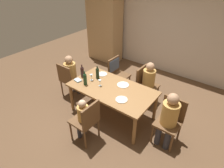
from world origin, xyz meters
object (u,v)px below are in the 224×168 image
at_px(chair_left_end, 68,78).
at_px(chair_far_left, 116,70).
at_px(chair_right_end, 170,118).
at_px(wine_bottle_tall_green, 97,73).
at_px(chair_near, 87,119).
at_px(wine_glass_centre, 91,76).
at_px(dinner_plate_host, 102,74).
at_px(dining_table, 112,91).
at_px(person_man_guest, 169,116).
at_px(wine_bottle_short_olive, 82,72).
at_px(person_child_small, 83,116).
at_px(wine_glass_near_left, 100,81).
at_px(dinner_plate_guest_left, 123,85).
at_px(handbag, 130,92).
at_px(person_man_bearded, 150,81).
at_px(person_woman_host, 71,73).
at_px(armoire_cabinet, 105,28).
at_px(wine_bottle_dark_red, 85,79).
at_px(dinner_plate_guest_right, 122,100).
at_px(chair_far_right, 145,83).

height_order(chair_left_end, chair_far_left, same).
bearing_deg(chair_right_end, wine_bottle_tall_green, -0.99).
relative_size(chair_near, wine_glass_centre, 6.17).
xyz_separation_m(wine_glass_centre, dinner_plate_host, (0.02, 0.34, -0.10)).
distance_m(dining_table, dinner_plate_host, 0.62).
relative_size(chair_right_end, person_man_guest, 0.81).
xyz_separation_m(wine_bottle_tall_green, wine_bottle_short_olive, (-0.31, -0.17, -0.00)).
distance_m(dining_table, chair_far_left, 1.03).
xyz_separation_m(person_child_small, wine_glass_near_left, (-0.23, 0.79, 0.27)).
bearing_deg(wine_bottle_short_olive, dinner_plate_guest_left, 16.59).
distance_m(chair_left_end, handbag, 1.62).
xyz_separation_m(wine_glass_centre, dinner_plate_guest_left, (0.68, 0.26, -0.10)).
relative_size(chair_right_end, person_man_bearded, 0.84).
relative_size(person_woman_host, wine_bottle_short_olive, 3.48).
bearing_deg(handbag, dining_table, -86.02).
distance_m(armoire_cabinet, wine_bottle_dark_red, 2.90).
bearing_deg(wine_bottle_dark_red, handbag, 66.71).
height_order(dining_table, chair_far_left, chair_far_left).
distance_m(chair_near, person_man_bearded, 1.79).
bearing_deg(chair_right_end, handbag, -30.24).
xyz_separation_m(chair_far_left, wine_bottle_tall_green, (0.04, -0.76, 0.27)).
bearing_deg(chair_right_end, person_woman_host, 1.36).
bearing_deg(dinner_plate_guest_right, dinner_plate_host, 150.11).
distance_m(chair_far_left, person_woman_host, 1.14).
relative_size(chair_left_end, wine_glass_centre, 6.17).
bearing_deg(chair_right_end, armoire_cabinet, -33.15).
relative_size(chair_left_end, person_man_bearded, 0.84).
height_order(chair_right_end, dinner_plate_host, chair_right_end).
height_order(chair_far_right, chair_right_end, same).
bearing_deg(wine_glass_centre, chair_far_right, 45.78).
bearing_deg(dining_table, wine_glass_near_left, -161.66).
distance_m(dinner_plate_host, dinner_plate_guest_right, 1.07).
bearing_deg(chair_far_left, wine_glass_near_left, 16.02).
relative_size(wine_bottle_tall_green, wine_bottle_short_olive, 0.97).
bearing_deg(wine_glass_centre, armoire_cabinet, 122.66).
bearing_deg(chair_right_end, chair_near, 38.63).
height_order(wine_bottle_tall_green, wine_glass_centre, wine_bottle_tall_green).
relative_size(person_child_small, wine_bottle_short_olive, 2.95).
bearing_deg(armoire_cabinet, handbag, -35.06).
xyz_separation_m(chair_far_left, dinner_plate_guest_left, (0.66, -0.65, 0.14)).
xyz_separation_m(chair_far_left, wine_bottle_dark_red, (-0.01, -1.12, 0.27)).
bearing_deg(person_woman_host, chair_near, -33.17).
bearing_deg(person_man_guest, dinner_plate_host, -10.64).
xyz_separation_m(chair_right_end, person_child_small, (-1.32, -0.96, 0.03)).
height_order(chair_right_end, wine_bottle_dark_red, wine_bottle_dark_red).
xyz_separation_m(dining_table, person_woman_host, (-1.29, 0.03, -0.01)).
bearing_deg(person_man_guest, chair_far_left, -26.27).
bearing_deg(chair_near, chair_far_left, 19.53).
relative_size(dining_table, chair_far_left, 1.99).
relative_size(dinner_plate_host, handbag, 0.84).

